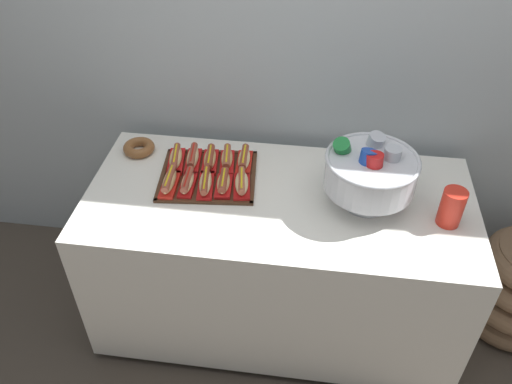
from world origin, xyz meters
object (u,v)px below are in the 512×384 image
Objects in this scene: buffet_table at (277,258)px; serving_tray at (208,176)px; hot_dog_0 at (169,181)px; hot_dog_7 at (210,159)px; punch_bowl at (370,171)px; hot_dog_1 at (187,182)px; hot_dog_5 at (176,158)px; hot_dog_6 at (193,158)px; donut at (139,148)px; hot_dog_9 at (244,160)px; cup_stack at (452,207)px; hot_dog_8 at (227,159)px; hot_dog_3 at (224,183)px; hot_dog_4 at (242,183)px; hot_dog_2 at (206,183)px.

serving_tray is at bearing 164.36° from buffet_table.
hot_dog_0 is at bearing -179.04° from buffet_table.
hot_dog_7 is 0.49× the size of punch_bowl.
punch_bowl is (0.73, 0.01, 0.12)m from hot_dog_1.
punch_bowl is (0.82, -0.14, 0.12)m from hot_dog_5.
hot_dog_6 is 0.28m from donut.
hot_dog_0 is 1.08× the size of hot_dog_1.
hot_dog_1 is (-0.38, -0.00, 0.40)m from buffet_table.
punch_bowl is at bearing -11.34° from hot_dog_6.
hot_dog_9 is (0.14, 0.10, 0.03)m from serving_tray.
serving_tray is 0.99m from cup_stack.
hot_dog_3 is at bearing -84.64° from hot_dog_8.
hot_dog_4 is (-0.16, 0.02, 0.40)m from buffet_table.
hot_dog_2 is (-0.31, 0.01, 0.40)m from buffet_table.
hot_dog_1 is at bearing -179.91° from buffet_table.
hot_dog_2 is 1.09× the size of hot_dog_9.
hot_dog_5 is 0.84m from punch_bowl.
hot_dog_4 is 0.95× the size of hot_dog_6.
hot_dog_2 is 0.52× the size of punch_bowl.
buffet_table is at bearing -177.65° from punch_bowl.
serving_tray is at bearing 156.55° from hot_dog_4.
hot_dog_6 reaches higher than hot_dog_4.
hot_dog_0 is 0.15m from hot_dog_2.
hot_dog_6 reaches higher than hot_dog_1.
punch_bowl reaches higher than hot_dog_5.
serving_tray is 2.32× the size of hot_dog_2.
hot_dog_2 is 0.17m from hot_dog_7.
hot_dog_8 is at bearing -174.64° from hot_dog_9.
hot_dog_0 is 0.28m from hot_dog_8.
hot_dog_2 is at bearing -174.64° from hot_dog_4.
hot_dog_5 reaches higher than serving_tray.
hot_dog_0 is 1.19× the size of cup_stack.
punch_bowl is at bearing 2.35° from buffet_table.
hot_dog_4 is 0.52m from punch_bowl.
hot_dog_5 is at bearing 156.55° from serving_tray.
hot_dog_6 is at bearing 137.64° from serving_tray.
hot_dog_8 is at bearing 5.36° from hot_dog_7.
hot_dog_9 is at bearing 133.40° from buffet_table.
hot_dog_4 is at bearing 5.36° from hot_dog_0.
hot_dog_0 is 0.22m from hot_dog_7.
hot_dog_1 is 0.28m from hot_dog_9.
serving_tray is 2.34× the size of hot_dog_6.
buffet_table is at bearing 0.09° from hot_dog_1.
hot_dog_2 is (0.07, 0.01, -0.00)m from hot_dog_1.
cup_stack is (0.83, -0.25, 0.04)m from hot_dog_9.
hot_dog_0 is 1.17× the size of hot_dog_3.
buffet_table is 8.47× the size of hot_dog_5.
hot_dog_4 reaches higher than donut.
serving_tray is 2.54× the size of hot_dog_9.
hot_dog_9 is at bearing 5.36° from hot_dog_5.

